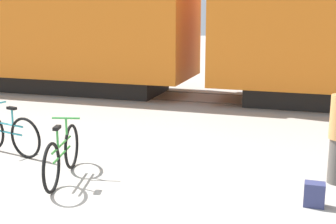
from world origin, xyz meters
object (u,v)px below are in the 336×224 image
Objects in this scene: bicycle_green at (62,155)px; backpack at (314,194)px; bicycle_teal at (7,133)px; freight_train at (203,6)px.

bicycle_green is 3.86m from backpack.
bicycle_teal is at bearing 152.32° from bicycle_green.
bicycle_green is (-0.50, -7.42, -2.32)m from freight_train.
freight_train reaches higher than backpack.
bicycle_teal is (-1.66, 0.87, -0.00)m from bicycle_green.
freight_train reaches higher than bicycle_teal.
backpack is (3.85, 0.13, -0.23)m from bicycle_green.
freight_train is at bearing 86.11° from bicycle_green.
freight_train is 30.30× the size of bicycle_teal.
freight_train is at bearing 71.74° from bicycle_teal.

